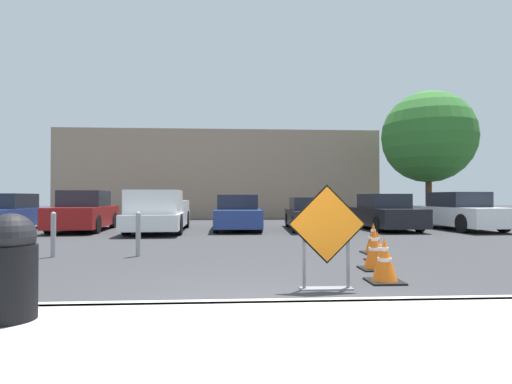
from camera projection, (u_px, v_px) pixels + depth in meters
The scene contains 20 objects.
ground_plane at pixel (239, 234), 14.66m from camera, with size 96.00×96.00×0.00m, color #333335.
sidewalk_strip at pixel (264, 353), 3.29m from camera, with size 29.82×2.78×0.14m.
curb_lip at pixel (254, 307), 4.68m from camera, with size 29.82×0.20×0.14m.
road_closed_sign at pixel (327, 232), 5.84m from camera, with size 1.16×0.20×1.54m.
traffic_cone_nearest at pixel (385, 260), 6.35m from camera, with size 0.54×0.54×0.72m.
traffic_cone_second at pixel (375, 250), 7.47m from camera, with size 0.53×0.53×0.76m.
traffic_cone_third at pixel (377, 246), 8.44m from camera, with size 0.45×0.45×0.64m.
traffic_cone_fourth at pixel (373, 238), 9.62m from camera, with size 0.52×0.52×0.74m.
parked_car_nearest at pixel (6, 214), 15.94m from camera, with size 1.98×4.72×1.50m.
parked_car_second at pixel (84, 212), 16.03m from camera, with size 2.09×4.44×1.61m.
pickup_truck at pixel (158, 213), 15.41m from camera, with size 2.20×5.60×1.61m.
parked_car_third at pixel (237, 214), 16.46m from camera, with size 1.90×4.19×1.45m.
parked_car_fourth at pixel (311, 215), 16.60m from camera, with size 2.04×4.63×1.34m.
parked_car_fifth at pixel (384, 213), 16.69m from camera, with size 1.93×4.47×1.49m.
parked_car_sixth at pixel (460, 212), 16.54m from camera, with size 2.11×4.62×1.56m.
trash_bin at pixel (11, 266), 3.96m from camera, with size 0.49×0.49×1.06m.
bollard_nearest at pixel (138, 233), 9.12m from camera, with size 0.12×0.12×1.02m.
bollard_second at pixel (53, 233), 9.01m from camera, with size 0.12×0.12×1.03m.
building_facade_backdrop at pixel (220, 176), 27.28m from camera, with size 20.38×5.00×5.60m.
street_tree_behind_lot at pixel (428, 137), 21.03m from camera, with size 4.80×4.80×6.93m.
Camera 1 is at (-0.26, -4.68, 1.36)m, focal length 28.00 mm.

